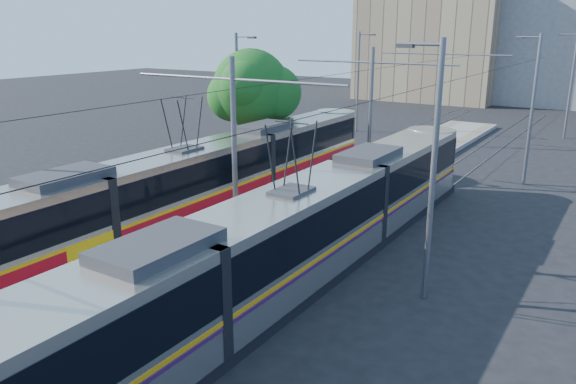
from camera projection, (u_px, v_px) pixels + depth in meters
The scene contains 12 objects.
ground at pixel (58, 343), 15.28m from camera, with size 160.00×160.00×0.00m, color black.
platform at pixel (343, 191), 29.00m from camera, with size 4.00×50.00×0.30m, color gray.
tactile_strip_left at pixel (319, 184), 29.70m from camera, with size 0.70×50.00×0.01m, color gray.
tactile_strip_right at pixel (369, 192), 28.21m from camera, with size 0.70×50.00×0.01m, color gray.
rails at pixel (343, 194), 29.04m from camera, with size 8.71×70.00×0.03m.
tram_left at pixel (187, 186), 24.11m from camera, with size 2.43×29.37×5.50m.
tram_right at pixel (291, 236), 17.96m from camera, with size 2.43×28.82×5.50m.
catenary at pixel (317, 113), 25.47m from camera, with size 9.20×70.00×7.00m.
street_lamps at pixel (378, 104), 31.10m from camera, with size 15.18×38.22×8.00m.
shelter at pixel (335, 181), 26.22m from camera, with size 0.90×1.08×2.05m.
tree at pixel (257, 89), 32.45m from camera, with size 4.93×4.56×7.16m.
building_left at pixel (435, 38), 67.00m from camera, with size 16.32×12.24×14.27m.
Camera 1 is at (12.57, -8.02, 8.24)m, focal length 35.00 mm.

